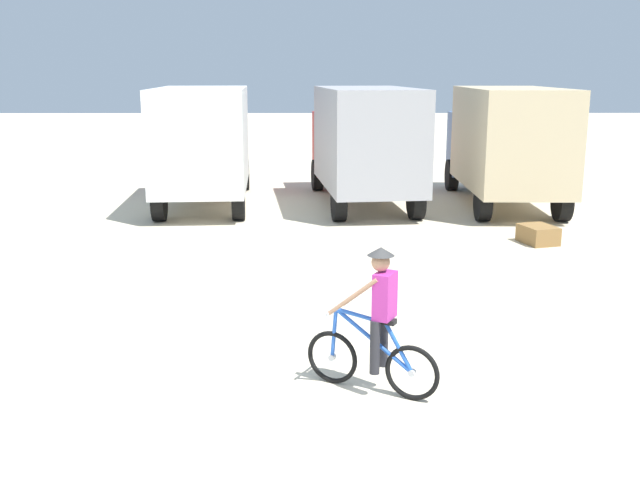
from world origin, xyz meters
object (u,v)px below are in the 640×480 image
object	(u,v)px
box_truck_white_box	(204,140)
supply_crate	(538,235)
box_truck_tan_camper	(505,140)
cyclist_orange_shirt	(376,326)
box_truck_grey_hauler	(363,140)

from	to	relation	value
box_truck_white_box	supply_crate	xyz separation A→B (m)	(8.19, -4.91, -1.67)
box_truck_white_box	box_truck_tan_camper	distance (m)	8.57
box_truck_tan_camper	cyclist_orange_shirt	world-z (taller)	box_truck_tan_camper
box_truck_grey_hauler	cyclist_orange_shirt	xyz separation A→B (m)	(-0.67, -12.69, -1.03)
box_truck_grey_hauler	supply_crate	xyz separation A→B (m)	(3.64, -4.91, -1.67)
box_truck_grey_hauler	cyclist_orange_shirt	world-z (taller)	box_truck_grey_hauler
box_truck_white_box	cyclist_orange_shirt	xyz separation A→B (m)	(3.88, -12.69, -1.03)
cyclist_orange_shirt	box_truck_grey_hauler	bearing A→B (deg)	86.99
box_truck_white_box	supply_crate	world-z (taller)	box_truck_white_box
cyclist_orange_shirt	supply_crate	distance (m)	8.92
box_truck_tan_camper	supply_crate	bearing A→B (deg)	-94.54
box_truck_grey_hauler	box_truck_tan_camper	xyz separation A→B (m)	(4.02, -0.14, 0.00)
box_truck_grey_hauler	supply_crate	bearing A→B (deg)	-53.39
box_truck_white_box	cyclist_orange_shirt	distance (m)	13.31
box_truck_white_box	box_truck_grey_hauler	size ratio (longest dim) A/B	0.99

